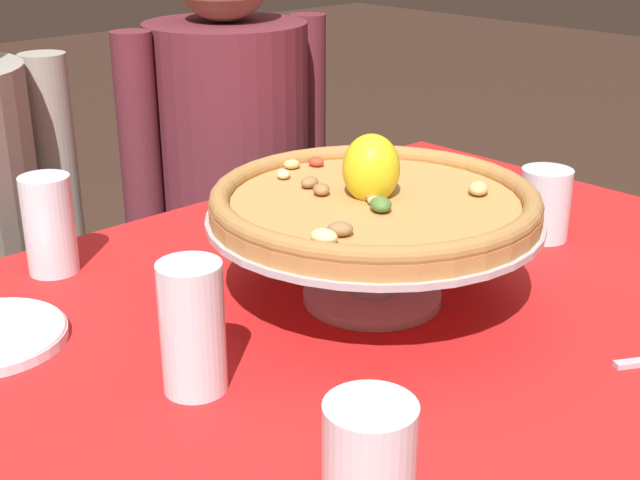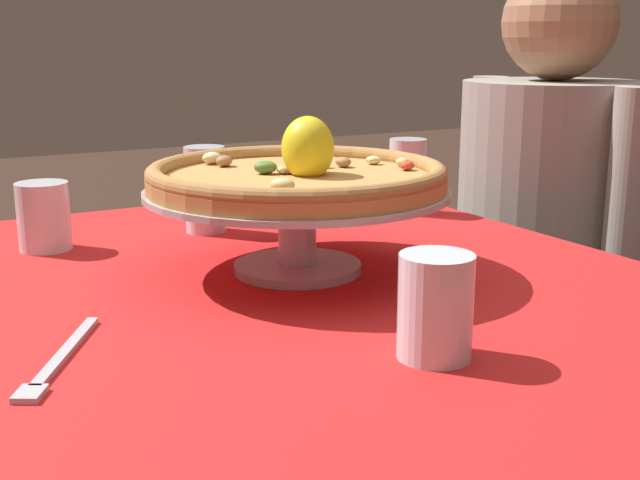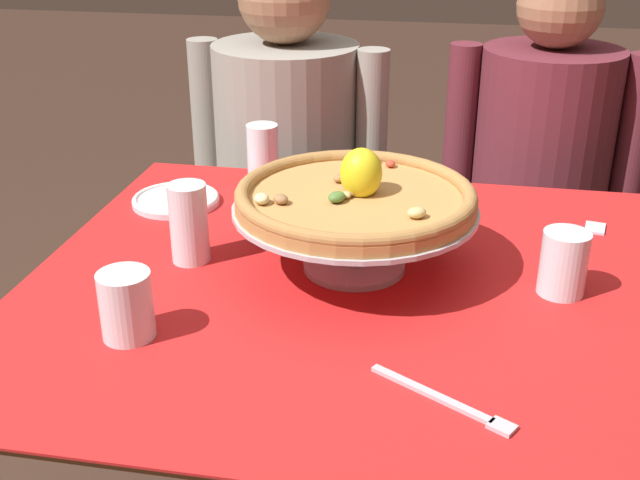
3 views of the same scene
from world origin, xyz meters
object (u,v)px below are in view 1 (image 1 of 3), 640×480
object	(u,v)px
water_glass_back_left	(50,231)
sugar_packet	(439,182)
pizza_stand	(373,238)
water_glass_side_right	(544,207)
diner_right	(232,212)
pizza	(374,200)
water_glass_side_left	(193,335)
water_glass_front_left	(369,465)

from	to	relation	value
water_glass_back_left	sugar_packet	world-z (taller)	water_glass_back_left
pizza_stand	water_glass_side_right	xyz separation A→B (m)	(0.34, -0.02, -0.04)
pizza_stand	water_glass_side_right	size ratio (longest dim) A/B	3.86
water_glass_side_right	water_glass_back_left	world-z (taller)	water_glass_back_left
pizza_stand	sugar_packet	size ratio (longest dim) A/B	8.15
pizza_stand	diner_right	distance (m)	0.90
pizza	water_glass_back_left	distance (m)	0.44
water_glass_side_left	diner_right	size ratio (longest dim) A/B	0.12
pizza	water_glass_back_left	world-z (taller)	pizza
water_glass_front_left	water_glass_side_left	bearing A→B (deg)	88.25
sugar_packet	pizza	bearing A→B (deg)	-150.34
water_glass_side_left	water_glass_front_left	size ratio (longest dim) A/B	1.37
water_glass_side_right	sugar_packet	size ratio (longest dim) A/B	2.11
pizza_stand	water_glass_back_left	bearing A→B (deg)	124.92
water_glass_side_right	water_glass_front_left	size ratio (longest dim) A/B	1.04
water_glass_back_left	pizza	bearing A→B (deg)	-55.00
water_glass_side_right	diner_right	bearing A→B (deg)	87.85
water_glass_side_left	water_glass_back_left	distance (m)	0.38
water_glass_back_left	diner_right	xyz separation A→B (m)	(0.62, 0.42, -0.24)
water_glass_side_left	sugar_packet	xyz separation A→B (m)	(0.71, 0.26, -0.06)
water_glass_side_left	water_glass_back_left	world-z (taller)	water_glass_side_left
pizza	water_glass_side_right	xyz separation A→B (m)	(0.34, -0.03, -0.09)
pizza_stand	sugar_packet	xyz separation A→B (m)	(0.43, 0.24, -0.08)
water_glass_side_left	diner_right	distance (m)	1.05
water_glass_front_left	water_glass_back_left	xyz separation A→B (m)	(0.04, 0.63, 0.01)
water_glass_side_left	pizza	bearing A→B (deg)	4.15
water_glass_side_right	diner_right	size ratio (longest dim) A/B	0.09
pizza_stand	pizza	size ratio (longest dim) A/B	1.03
water_glass_side_right	diner_right	world-z (taller)	diner_right
pizza_stand	water_glass_back_left	xyz separation A→B (m)	(-0.25, 0.36, -0.03)
diner_right	water_glass_back_left	bearing A→B (deg)	-145.89
pizza	diner_right	xyz separation A→B (m)	(0.37, 0.77, -0.31)
sugar_packet	diner_right	bearing A→B (deg)	96.25
water_glass_side_left	water_glass_side_right	size ratio (longest dim) A/B	1.33
water_glass_front_left	sugar_packet	world-z (taller)	water_glass_front_left
pizza	water_glass_side_right	bearing A→B (deg)	-4.33
water_glass_back_left	water_glass_side_right	bearing A→B (deg)	-33.00
pizza	water_glass_back_left	bearing A→B (deg)	125.00
water_glass_side_left	water_glass_side_right	bearing A→B (deg)	-0.46
water_glass_front_left	sugar_packet	size ratio (longest dim) A/B	2.04
water_glass_front_left	water_glass_back_left	distance (m)	0.63
water_glass_side_left	water_glass_back_left	bearing A→B (deg)	84.73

